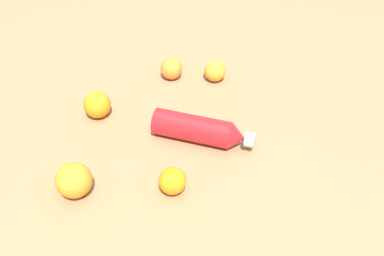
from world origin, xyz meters
The scene contains 7 objects.
ground_plane centered at (0.00, 0.00, 0.00)m, with size 2.40×2.40×0.00m, color olive.
water_bottle centered at (0.03, -0.05, 0.03)m, with size 0.24×0.18×0.07m.
orange_0 centered at (-0.07, -0.19, 0.03)m, with size 0.06×0.06×0.06m, color orange.
orange_1 centered at (0.02, 0.24, 0.03)m, with size 0.06×0.06×0.06m, color orange.
orange_2 centered at (-0.28, -0.15, 0.04)m, with size 0.08×0.08×0.08m, color orange.
orange_3 centered at (0.14, 0.20, 0.03)m, with size 0.06×0.06×0.06m, color orange.
orange_4 centered at (-0.21, 0.11, 0.04)m, with size 0.07×0.07×0.07m, color orange.
Camera 1 is at (-0.19, -0.84, 0.74)m, focal length 41.63 mm.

